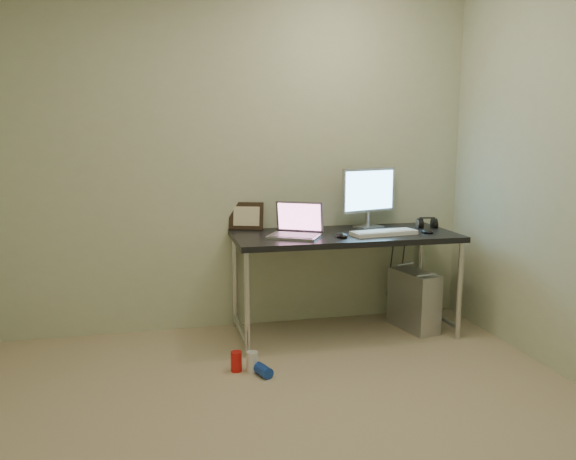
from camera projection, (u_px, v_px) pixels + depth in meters
The scene contains 17 objects.
floor at pixel (299, 442), 2.69m from camera, with size 3.50×3.50×0.00m, color tan.
wall_back at pixel (242, 163), 4.16m from camera, with size 3.50×0.02×2.50m, color beige.
desk at pixel (344, 244), 4.07m from camera, with size 1.61×0.70×0.75m.
tower_computer at pixel (414, 300), 4.23m from camera, with size 0.27×0.45×0.47m.
cable_a at pixel (390, 267), 4.51m from camera, with size 0.01×0.01×0.70m, color black.
cable_b at pixel (402, 270), 4.52m from camera, with size 0.01×0.01×0.72m, color black.
can_red at pixel (236, 361), 3.48m from camera, with size 0.07×0.07×0.13m, color red.
can_white at pixel (252, 362), 3.47m from camera, with size 0.07×0.07×0.13m, color silver.
can_blue at pixel (263, 370), 3.41m from camera, with size 0.07×0.07×0.13m, color #163AA3.
laptop at pixel (296, 229), 3.92m from camera, with size 0.44×0.41×0.24m.
monitor at pixel (369, 193), 4.26m from camera, with size 0.47×0.20×0.46m.
keyboard at pixel (384, 233), 3.99m from camera, with size 0.47×0.15×0.03m, color white.
mouse_right at pixel (427, 231), 4.06m from camera, with size 0.07×0.11×0.04m, color black.
mouse_left at pixel (342, 235), 3.89m from camera, with size 0.07×0.12×0.04m, color black.
headphones at pixel (427, 224), 4.30m from camera, with size 0.16×0.10×0.10m.
picture_frame at pixel (246, 216), 4.20m from camera, with size 0.26×0.03×0.21m, color black.
webcam at pixel (284, 218), 4.25m from camera, with size 0.04×0.03×0.11m.
Camera 1 is at (-0.60, -2.41, 1.45)m, focal length 35.00 mm.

